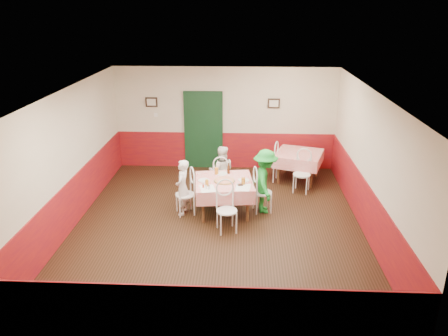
{
  "coord_description": "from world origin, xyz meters",
  "views": [
    {
      "loc": [
        0.52,
        -8.1,
        4.36
      ],
      "look_at": [
        0.1,
        0.62,
        1.05
      ],
      "focal_mm": 35.0,
      "sensor_mm": 36.0,
      "label": 1
    }
  ],
  "objects_px": {
    "chair_far": "(222,179)",
    "diner_right": "(265,181)",
    "chair_near": "(227,211)",
    "wallet": "(240,185)",
    "second_table": "(298,167)",
    "glass_c": "(217,171)",
    "glass_b": "(243,181)",
    "diner_left": "(183,187)",
    "chair_second_a": "(269,163)",
    "glass_a": "(207,183)",
    "beer_bottle": "(228,169)",
    "chair_second_b": "(302,175)",
    "chair_left": "(185,195)",
    "main_table": "(224,197)",
    "chair_right": "(262,193)",
    "pizza": "(224,181)",
    "diner_far": "(222,171)"
  },
  "relations": [
    {
      "from": "glass_c",
      "to": "diner_left",
      "type": "bearing_deg",
      "value": -146.54
    },
    {
      "from": "chair_far",
      "to": "diner_right",
      "type": "bearing_deg",
      "value": 146.57
    },
    {
      "from": "chair_near",
      "to": "chair_second_b",
      "type": "height_order",
      "value": "same"
    },
    {
      "from": "glass_a",
      "to": "chair_far",
      "type": "bearing_deg",
      "value": 78.03
    },
    {
      "from": "chair_left",
      "to": "chair_far",
      "type": "xyz_separation_m",
      "value": [
        0.75,
        0.94,
        0.0
      ]
    },
    {
      "from": "chair_far",
      "to": "pizza",
      "type": "height_order",
      "value": "chair_far"
    },
    {
      "from": "glass_c",
      "to": "glass_b",
      "type": "bearing_deg",
      "value": -42.83
    },
    {
      "from": "chair_far",
      "to": "glass_b",
      "type": "xyz_separation_m",
      "value": [
        0.51,
        -1.03,
        0.38
      ]
    },
    {
      "from": "chair_far",
      "to": "diner_right",
      "type": "xyz_separation_m",
      "value": [
        0.99,
        -0.74,
        0.27
      ]
    },
    {
      "from": "chair_right",
      "to": "glass_c",
      "type": "height_order",
      "value": "glass_c"
    },
    {
      "from": "wallet",
      "to": "diner_far",
      "type": "relative_size",
      "value": 0.09
    },
    {
      "from": "main_table",
      "to": "chair_second_a",
      "type": "distance_m",
      "value": 2.25
    },
    {
      "from": "chair_second_a",
      "to": "glass_a",
      "type": "xyz_separation_m",
      "value": [
        -1.43,
        -2.29,
        0.38
      ]
    },
    {
      "from": "second_table",
      "to": "diner_right",
      "type": "height_order",
      "value": "diner_right"
    },
    {
      "from": "chair_left",
      "to": "beer_bottle",
      "type": "bearing_deg",
      "value": 98.43
    },
    {
      "from": "chair_near",
      "to": "glass_a",
      "type": "relative_size",
      "value": 6.49
    },
    {
      "from": "second_table",
      "to": "glass_c",
      "type": "distance_m",
      "value": 2.62
    },
    {
      "from": "diner_far",
      "to": "main_table",
      "type": "bearing_deg",
      "value": 91.92
    },
    {
      "from": "chair_near",
      "to": "diner_right",
      "type": "relative_size",
      "value": 0.63
    },
    {
      "from": "chair_second_a",
      "to": "chair_second_b",
      "type": "distance_m",
      "value": 1.06
    },
    {
      "from": "chair_right",
      "to": "chair_second_b",
      "type": "height_order",
      "value": "same"
    },
    {
      "from": "chair_second_a",
      "to": "main_table",
      "type": "bearing_deg",
      "value": -11.12
    },
    {
      "from": "chair_near",
      "to": "wallet",
      "type": "distance_m",
      "value": 0.73
    },
    {
      "from": "chair_right",
      "to": "chair_second_b",
      "type": "bearing_deg",
      "value": -52.72
    },
    {
      "from": "chair_near",
      "to": "pizza",
      "type": "xyz_separation_m",
      "value": [
        -0.09,
        0.8,
        0.32
      ]
    },
    {
      "from": "chair_left",
      "to": "glass_c",
      "type": "bearing_deg",
      "value": 104.32
    },
    {
      "from": "chair_left",
      "to": "diner_left",
      "type": "bearing_deg",
      "value": -104.24
    },
    {
      "from": "second_table",
      "to": "chair_left",
      "type": "height_order",
      "value": "chair_left"
    },
    {
      "from": "glass_c",
      "to": "beer_bottle",
      "type": "distance_m",
      "value": 0.27
    },
    {
      "from": "chair_second_b",
      "to": "pizza",
      "type": "distance_m",
      "value": 2.24
    },
    {
      "from": "main_table",
      "to": "chair_right",
      "type": "xyz_separation_m",
      "value": [
        0.84,
        0.1,
        0.08
      ]
    },
    {
      "from": "chair_far",
      "to": "beer_bottle",
      "type": "relative_size",
      "value": 3.98
    },
    {
      "from": "second_table",
      "to": "glass_a",
      "type": "relative_size",
      "value": 8.08
    },
    {
      "from": "glass_b",
      "to": "beer_bottle",
      "type": "relative_size",
      "value": 0.65
    },
    {
      "from": "chair_second_b",
      "to": "glass_a",
      "type": "distance_m",
      "value": 2.7
    },
    {
      "from": "glass_c",
      "to": "second_table",
      "type": "bearing_deg",
      "value": 38.42
    },
    {
      "from": "chair_near",
      "to": "glass_c",
      "type": "bearing_deg",
      "value": 86.97
    },
    {
      "from": "diner_right",
      "to": "pizza",
      "type": "bearing_deg",
      "value": 95.21
    },
    {
      "from": "glass_c",
      "to": "chair_second_a",
      "type": "bearing_deg",
      "value": 51.6
    },
    {
      "from": "main_table",
      "to": "chair_left",
      "type": "distance_m",
      "value": 0.85
    },
    {
      "from": "glass_a",
      "to": "glass_c",
      "type": "xyz_separation_m",
      "value": [
        0.16,
        0.69,
        0.01
      ]
    },
    {
      "from": "glass_b",
      "to": "diner_left",
      "type": "height_order",
      "value": "diner_left"
    },
    {
      "from": "chair_right",
      "to": "chair_second_a",
      "type": "distance_m",
      "value": 1.89
    },
    {
      "from": "chair_second_a",
      "to": "beer_bottle",
      "type": "height_order",
      "value": "beer_bottle"
    },
    {
      "from": "second_table",
      "to": "beer_bottle",
      "type": "distance_m",
      "value": 2.4
    },
    {
      "from": "main_table",
      "to": "second_table",
      "type": "height_order",
      "value": "same"
    },
    {
      "from": "pizza",
      "to": "chair_right",
      "type": "bearing_deg",
      "value": 9.26
    },
    {
      "from": "glass_b",
      "to": "chair_second_b",
      "type": "bearing_deg",
      "value": 44.79
    },
    {
      "from": "diner_left",
      "to": "glass_c",
      "type": "bearing_deg",
      "value": 131.38
    },
    {
      "from": "chair_left",
      "to": "chair_right",
      "type": "bearing_deg",
      "value": 75.76
    }
  ]
}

